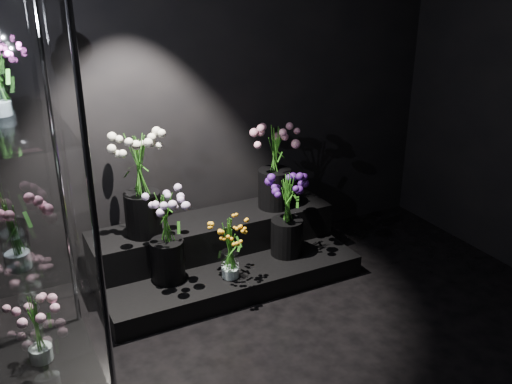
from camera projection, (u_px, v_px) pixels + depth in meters
wall_back at (217, 90)px, 4.49m from camera, size 4.00×0.00×4.00m
display_riser at (220, 253)px, 4.55m from camera, size 1.98×0.88×0.44m
display_case at (13, 209)px, 2.87m from camera, size 0.65×1.08×2.38m
bouquet_orange_bells at (230, 248)px, 4.15m from camera, size 0.36×0.36×0.47m
bouquet_lilac at (166, 231)px, 4.06m from camera, size 0.45×0.45×0.70m
bouquet_purple at (287, 212)px, 4.44m from camera, size 0.38×0.38×0.68m
bouquet_cream_roses at (140, 178)px, 4.12m from camera, size 0.49×0.49×0.78m
bouquet_pink_roses at (275, 163)px, 4.62m from camera, size 0.43×0.43×0.69m
bouquet_case_pink at (12, 228)px, 2.76m from camera, size 0.31×0.31×0.42m
bouquet_case_base_pink at (36, 327)px, 3.36m from camera, size 0.38×0.38×0.45m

